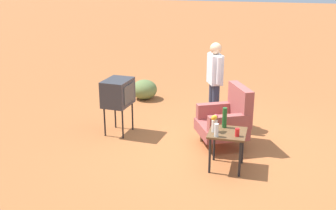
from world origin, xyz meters
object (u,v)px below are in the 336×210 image
at_px(flower_vase, 215,122).
at_px(tv_on_stand, 118,93).
at_px(armchair, 227,119).
at_px(soda_can_red, 237,132).
at_px(bottle_wine_green, 225,118).
at_px(person_standing, 215,79).
at_px(side_table, 227,137).
at_px(bottle_short_clear, 216,130).

bearing_deg(flower_vase, tv_on_stand, -116.77).
distance_m(armchair, soda_can_red, 1.03).
xyz_separation_m(bottle_wine_green, flower_vase, (0.21, -0.12, -0.01)).
bearing_deg(person_standing, bottle_wine_green, 14.17).
xyz_separation_m(armchair, flower_vase, (0.88, -0.09, 0.25)).
distance_m(soda_can_red, bottle_wine_green, 0.40).
distance_m(side_table, bottle_wine_green, 0.31).
bearing_deg(bottle_wine_green, person_standing, -165.83).
xyz_separation_m(soda_can_red, bottle_short_clear, (0.09, -0.30, 0.04)).
height_order(bottle_short_clear, flower_vase, flower_vase).
distance_m(bottle_short_clear, flower_vase, 0.20).
bearing_deg(flower_vase, person_standing, -171.36).
bearing_deg(bottle_short_clear, person_standing, -170.56).
distance_m(soda_can_red, flower_vase, 0.38).
height_order(person_standing, bottle_short_clear, person_standing).
height_order(armchair, flower_vase, armchair).
bearing_deg(side_table, flower_vase, -80.92).
distance_m(side_table, tv_on_stand, 2.33).
bearing_deg(person_standing, side_table, 15.02).
height_order(person_standing, bottle_wine_green, person_standing).
height_order(bottle_wine_green, bottle_short_clear, bottle_wine_green).
bearing_deg(bottle_short_clear, side_table, 147.05).
xyz_separation_m(armchair, bottle_wine_green, (0.67, 0.03, 0.26)).
bearing_deg(bottle_wine_green, soda_can_red, 36.60).
relative_size(soda_can_red, bottle_short_clear, 0.61).
distance_m(person_standing, soda_can_red, 1.98).
xyz_separation_m(person_standing, bottle_short_clear, (1.94, 0.32, -0.24)).
relative_size(armchair, bottle_wine_green, 3.31).
xyz_separation_m(side_table, bottle_wine_green, (-0.18, -0.07, 0.25)).
bearing_deg(bottle_short_clear, armchair, 177.92).
xyz_separation_m(armchair, side_table, (0.85, 0.10, 0.02)).
height_order(armchair, tv_on_stand, armchair).
relative_size(bottle_short_clear, flower_vase, 0.75).
relative_size(soda_can_red, flower_vase, 0.46).
xyz_separation_m(tv_on_stand, soda_can_red, (1.06, 2.27, -0.12)).
distance_m(tv_on_stand, person_standing, 1.84).
height_order(side_table, person_standing, person_standing).
height_order(soda_can_red, bottle_wine_green, bottle_wine_green).
distance_m(armchair, flower_vase, 0.92).
relative_size(person_standing, bottle_wine_green, 5.12).
relative_size(tv_on_stand, flower_vase, 3.89).
xyz_separation_m(side_table, tv_on_stand, (-0.94, -2.11, 0.27)).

